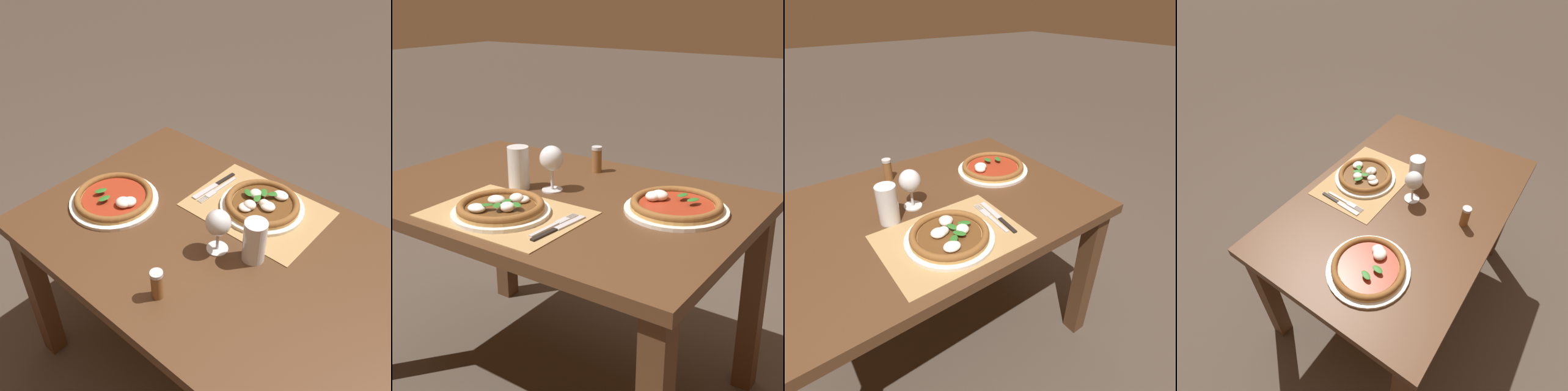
% 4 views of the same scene
% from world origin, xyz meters
% --- Properties ---
extents(ground_plane, '(24.00, 24.00, 0.00)m').
position_xyz_m(ground_plane, '(0.00, 0.00, 0.00)').
color(ground_plane, '#473D33').
extents(dining_table, '(1.29, 0.86, 0.74)m').
position_xyz_m(dining_table, '(0.00, 0.00, 0.63)').
color(dining_table, '#4C301C').
rests_on(dining_table, ground).
extents(paper_placemat, '(0.46, 0.34, 0.00)m').
position_xyz_m(paper_placemat, '(-0.01, -0.22, 0.74)').
color(paper_placemat, '#A88451').
rests_on(paper_placemat, dining_table).
extents(pizza_near, '(0.30, 0.30, 0.05)m').
position_xyz_m(pizza_near, '(-0.02, -0.23, 0.76)').
color(pizza_near, silver).
rests_on(pizza_near, paper_placemat).
extents(pizza_far, '(0.32, 0.32, 0.05)m').
position_xyz_m(pizza_far, '(0.40, 0.09, 0.76)').
color(pizza_far, silver).
rests_on(pizza_far, dining_table).
extents(wine_glass, '(0.08, 0.08, 0.16)m').
position_xyz_m(wine_glass, '(-0.03, 0.03, 0.85)').
color(wine_glass, silver).
rests_on(wine_glass, dining_table).
extents(pint_glass, '(0.07, 0.07, 0.15)m').
position_xyz_m(pint_glass, '(-0.13, -0.02, 0.81)').
color(pint_glass, silver).
rests_on(pint_glass, dining_table).
extents(fork, '(0.03, 0.20, 0.00)m').
position_xyz_m(fork, '(0.17, -0.21, 0.75)').
color(fork, '#B7B7BC').
rests_on(fork, paper_placemat).
extents(knife, '(0.03, 0.22, 0.01)m').
position_xyz_m(knife, '(0.19, -0.22, 0.75)').
color(knife, black).
rests_on(knife, paper_placemat).
extents(pepper_shaker, '(0.04, 0.04, 0.10)m').
position_xyz_m(pepper_shaker, '(-0.02, 0.28, 0.79)').
color(pepper_shaker, brown).
rests_on(pepper_shaker, dining_table).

